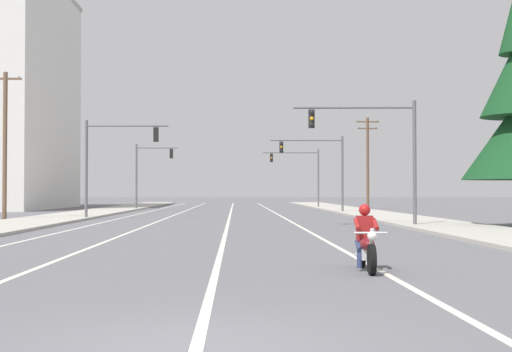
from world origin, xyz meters
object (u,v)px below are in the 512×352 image
(motorcycle_with_rider, at_px, (366,244))
(traffic_signal_near_right, at_px, (378,142))
(traffic_signal_mid_right, at_px, (321,161))
(traffic_signal_far_right, at_px, (302,169))
(traffic_signal_mid_left, at_px, (148,167))
(traffic_signal_near_left, at_px, (110,153))
(utility_pole_right_far, at_px, (368,160))
(utility_pole_left_near, at_px, (5,143))

(motorcycle_with_rider, bearing_deg, traffic_signal_near_right, 77.50)
(traffic_signal_mid_right, height_order, traffic_signal_far_right, same)
(traffic_signal_near_right, relative_size, traffic_signal_mid_left, 1.00)
(traffic_signal_near_left, relative_size, traffic_signal_mid_left, 1.00)
(utility_pole_right_far, bearing_deg, utility_pole_left_near, -137.34)
(motorcycle_with_rider, xyz_separation_m, traffic_signal_near_left, (-10.73, 28.47, 3.53))
(motorcycle_with_rider, distance_m, traffic_signal_mid_left, 51.87)
(utility_pole_left_near, height_order, utility_pole_right_far, utility_pole_left_near)
(traffic_signal_mid_left, bearing_deg, traffic_signal_near_left, -88.88)
(traffic_signal_far_right, bearing_deg, traffic_signal_near_left, -116.53)
(traffic_signal_near_right, distance_m, utility_pole_left_near, 22.52)
(utility_pole_right_far, bearing_deg, motorcycle_with_rider, -100.86)
(motorcycle_with_rider, distance_m, traffic_signal_near_left, 30.63)
(motorcycle_with_rider, bearing_deg, traffic_signal_far_right, 85.93)
(traffic_signal_near_right, xyz_separation_m, traffic_signal_mid_left, (-15.28, 31.97, -0.13))
(traffic_signal_mid_right, relative_size, utility_pole_left_near, 0.69)
(motorcycle_with_rider, bearing_deg, utility_pole_left_near, 121.90)
(traffic_signal_near_left, xyz_separation_m, traffic_signal_far_right, (14.87, 29.79, 0.04))
(traffic_signal_far_right, bearing_deg, traffic_signal_near_right, -90.03)
(motorcycle_with_rider, relative_size, traffic_signal_mid_right, 0.35)
(traffic_signal_mid_left, xyz_separation_m, utility_pole_left_near, (-5.61, -23.59, 0.62))
(traffic_signal_mid_right, relative_size, utility_pole_right_far, 0.70)
(traffic_signal_near_left, distance_m, utility_pole_left_near, 6.26)
(traffic_signal_far_right, xyz_separation_m, utility_pole_left_near, (-20.91, -31.31, 0.50))
(traffic_signal_far_right, bearing_deg, utility_pole_right_far, -49.62)
(motorcycle_with_rider, xyz_separation_m, traffic_signal_near_right, (4.12, 18.57, 3.58))
(traffic_signal_near_right, xyz_separation_m, traffic_signal_far_right, (0.02, 39.69, -0.00))
(traffic_signal_near_left, distance_m, utility_pole_right_far, 30.92)
(traffic_signal_near_right, relative_size, utility_pole_right_far, 0.70)
(traffic_signal_near_right, xyz_separation_m, traffic_signal_near_left, (-14.85, 9.90, -0.05))
(traffic_signal_near_right, height_order, traffic_signal_mid_left, same)
(traffic_signal_near_right, height_order, traffic_signal_mid_right, same)
(traffic_signal_far_right, xyz_separation_m, utility_pole_right_far, (5.74, -6.75, 0.63))
(traffic_signal_far_right, bearing_deg, traffic_signal_mid_left, -153.22)
(traffic_signal_near_left, bearing_deg, traffic_signal_mid_right, 39.26)
(traffic_signal_mid_right, bearing_deg, motorcycle_with_rider, -95.63)
(traffic_signal_mid_right, bearing_deg, traffic_signal_mid_left, 146.49)
(motorcycle_with_rider, height_order, traffic_signal_far_right, traffic_signal_far_right)
(traffic_signal_mid_left, height_order, utility_pole_left_near, utility_pole_left_near)
(motorcycle_with_rider, height_order, traffic_signal_near_left, traffic_signal_near_left)
(utility_pole_left_near, bearing_deg, traffic_signal_mid_left, 76.62)
(traffic_signal_near_right, height_order, utility_pole_left_near, utility_pole_left_near)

